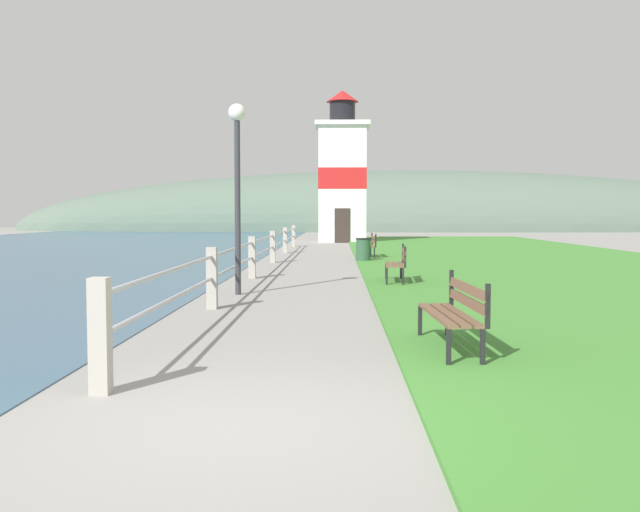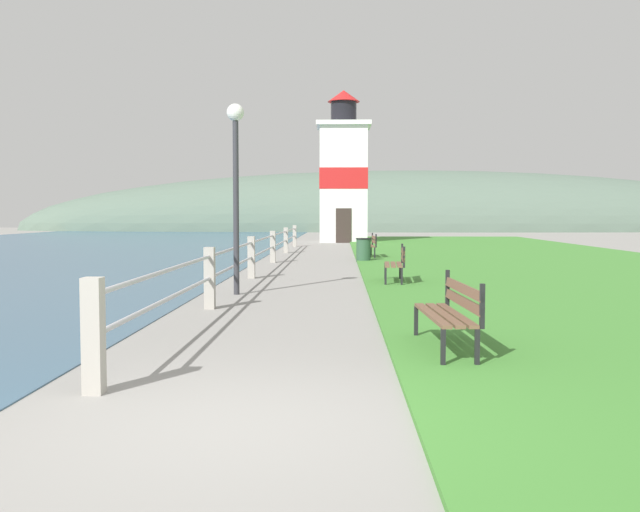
% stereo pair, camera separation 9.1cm
% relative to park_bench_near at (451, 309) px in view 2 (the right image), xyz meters
% --- Properties ---
extents(ground_plane, '(160.00, 160.00, 0.00)m').
position_rel_park_bench_near_xyz_m(ground_plane, '(-2.25, -3.05, -0.54)').
color(ground_plane, gray).
extents(grass_verge, '(12.00, 54.55, 0.06)m').
position_rel_park_bench_near_xyz_m(grass_verge, '(5.25, 15.13, -0.51)').
color(grass_verge, '#428433').
rests_on(grass_verge, ground_plane).
extents(seawall_railing, '(0.18, 30.09, 1.10)m').
position_rel_park_bench_near_xyz_m(seawall_railing, '(-3.66, 12.90, 0.11)').
color(seawall_railing, '#A8A399').
rests_on(seawall_railing, ground_plane).
extents(park_bench_near, '(0.56, 1.95, 0.94)m').
position_rel_park_bench_near_xyz_m(park_bench_near, '(0.00, 0.00, 0.00)').
color(park_bench_near, brown).
rests_on(park_bench_near, ground_plane).
extents(park_bench_midway, '(0.57, 1.63, 0.94)m').
position_rel_park_bench_near_xyz_m(park_bench_midway, '(0.03, 8.51, -0.00)').
color(park_bench_midway, brown).
rests_on(park_bench_midway, ground_plane).
extents(park_bench_far, '(0.53, 1.83, 0.94)m').
position_rel_park_bench_near_xyz_m(park_bench_far, '(-0.18, 18.42, -0.00)').
color(park_bench_far, brown).
rests_on(park_bench_far, ground_plane).
extents(lighthouse, '(3.18, 3.18, 8.97)m').
position_rel_park_bench_near_xyz_m(lighthouse, '(-1.12, 33.96, 3.39)').
color(lighthouse, white).
rests_on(lighthouse, ground_plane).
extents(trash_bin, '(0.54, 0.54, 0.84)m').
position_rel_park_bench_near_xyz_m(trash_bin, '(-0.51, 16.27, -0.12)').
color(trash_bin, '#2D5138').
rests_on(trash_bin, ground_plane).
extents(lamp_post, '(0.36, 0.36, 3.96)m').
position_rel_park_bench_near_xyz_m(lamp_post, '(-3.51, 6.19, 2.20)').
color(lamp_post, '#333338').
rests_on(lamp_post, ground_plane).
extents(distant_hillside, '(80.00, 16.00, 12.00)m').
position_rel_park_bench_near_xyz_m(distant_hillside, '(5.75, 63.31, -0.54)').
color(distant_hillside, '#566B5B').
rests_on(distant_hillside, ground_plane).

